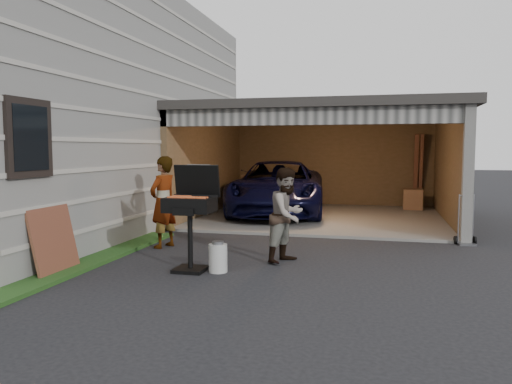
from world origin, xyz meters
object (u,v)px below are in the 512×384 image
at_px(hand_truck, 466,235).
at_px(propane_tank, 218,258).
at_px(plywood_panel, 54,240).
at_px(man, 287,215).
at_px(minivan, 278,190).
at_px(woman, 163,202).
at_px(bbq_grill, 191,208).

bearing_deg(hand_truck, propane_tank, -150.19).
bearing_deg(plywood_panel, man, 27.04).
height_order(man, plywood_panel, man).
bearing_deg(plywood_panel, hand_truck, 31.91).
distance_m(propane_tank, hand_truck, 5.11).
bearing_deg(hand_truck, man, -152.66).
relative_size(minivan, man, 3.37).
distance_m(man, hand_truck, 3.89).
relative_size(plywood_panel, hand_truck, 1.07).
bearing_deg(woman, hand_truck, 123.89).
xyz_separation_m(propane_tank, hand_truck, (3.97, 3.21, -0.02)).
bearing_deg(hand_truck, bbq_grill, -152.86).
distance_m(man, propane_tank, 1.40).
bearing_deg(propane_tank, minivan, 93.49).
distance_m(minivan, bbq_grill, 6.47).
xyz_separation_m(minivan, hand_truck, (4.37, -3.24, -0.54)).
relative_size(man, propane_tank, 3.66).
relative_size(minivan, plywood_panel, 4.99).
relative_size(propane_tank, hand_truck, 0.44).
height_order(bbq_grill, plywood_panel, bbq_grill).
relative_size(bbq_grill, hand_truck, 1.65).
distance_m(bbq_grill, hand_truck, 5.51).
xyz_separation_m(minivan, plywood_panel, (-1.92, -7.16, -0.21)).
bearing_deg(bbq_grill, minivan, 89.75).
height_order(minivan, hand_truck, minivan).
bearing_deg(plywood_panel, bbq_grill, 20.07).
xyz_separation_m(man, hand_truck, (3.09, 2.28, -0.59)).
bearing_deg(man, plywood_panel, 141.69).
bearing_deg(bbq_grill, man, 35.76).
distance_m(woman, man, 2.55).
bearing_deg(bbq_grill, woman, 126.85).
bearing_deg(bbq_grill, plywood_panel, -159.93).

